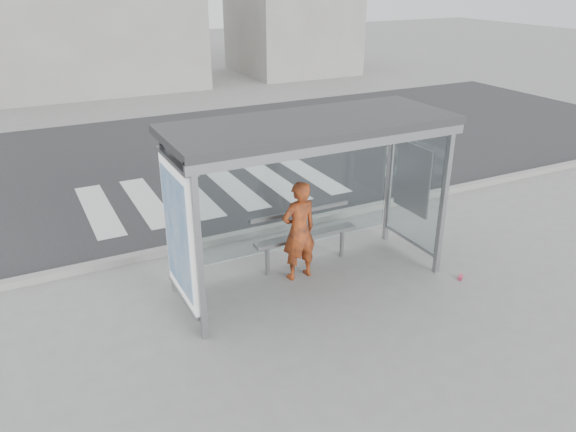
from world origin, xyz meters
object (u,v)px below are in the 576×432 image
(bus_shelter, at_px, (286,165))
(bench, at_px, (305,235))
(person, at_px, (299,231))
(soda_can, at_px, (461,277))

(bus_shelter, bearing_deg, bench, 37.63)
(bus_shelter, bearing_deg, person, 24.78)
(bench, xyz_separation_m, soda_can, (2.01, -1.57, -0.52))
(soda_can, bearing_deg, bench, 141.96)
(bus_shelter, xyz_separation_m, bench, (0.57, 0.44, -1.43))
(person, xyz_separation_m, bench, (0.28, 0.31, -0.26))
(bus_shelter, relative_size, bench, 2.33)
(person, height_order, bench, person)
(bench, bearing_deg, person, -132.80)
(bus_shelter, height_order, person, bus_shelter)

